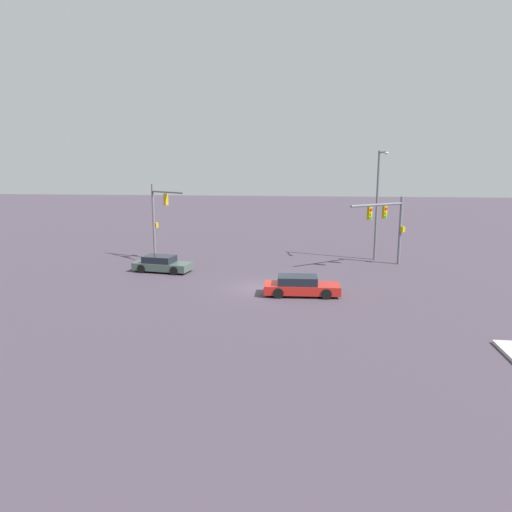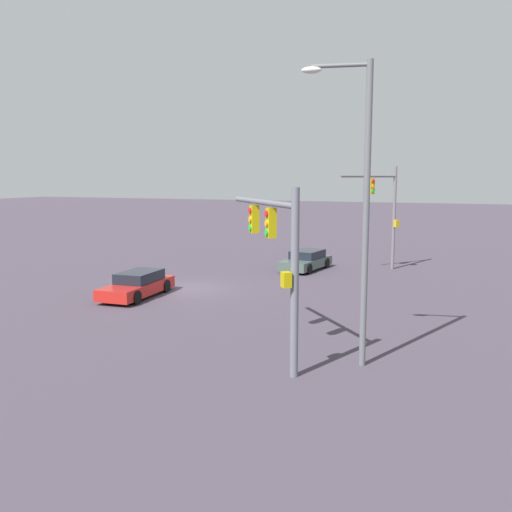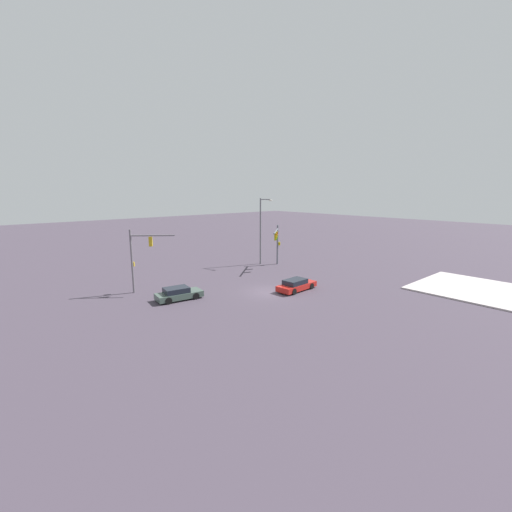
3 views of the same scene
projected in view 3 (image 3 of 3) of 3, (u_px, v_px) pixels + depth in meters
The scene contains 7 objects.
ground_plane at pixel (270, 292), 34.68m from camera, with size 204.51×204.51×0.00m, color #433A47.
sidewalk_corner at pixel (487, 291), 34.67m from camera, with size 10.65×12.78×0.15m, color beige.
traffic_signal_near_corner at pixel (140, 253), 33.79m from camera, with size 3.58×3.08×6.43m.
traffic_signal_opposite_side at pixel (277, 239), 45.92m from camera, with size 4.70×3.82×5.51m.
streetlamp_curved_arm at pixel (262, 227), 47.02m from camera, with size 0.60×2.09×9.15m.
sedan_car_approaching at pixel (296, 285), 35.18m from camera, with size 4.71×2.02×1.21m.
sedan_car_waiting_far at pixel (178, 294), 32.19m from camera, with size 4.51×2.39×1.21m.
Camera 3 is at (-23.17, -24.06, 10.13)m, focal length 23.92 mm.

